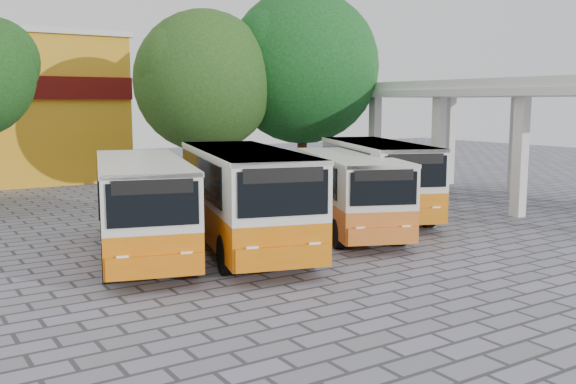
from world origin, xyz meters
TOP-DOWN VIEW (x-y plane):
  - ground at (0.00, 0.00)m, footprint 90.00×90.00m
  - terminal_shelter at (10.50, 4.00)m, footprint 6.80×15.80m
  - bus_far_left at (-6.85, 3.47)m, footprint 4.46×8.33m
  - bus_centre_left at (-3.93, 2.69)m, footprint 4.77×8.96m
  - bus_centre_right at (0.36, 3.00)m, footprint 4.93×7.95m
  - bus_far_right at (3.22, 4.92)m, footprint 5.30×8.66m
  - tree_middle at (0.00, 13.46)m, footprint 6.91×6.58m
  - tree_right at (4.92, 12.55)m, footprint 7.92×7.55m

SIDE VIEW (x-z plane):
  - ground at x=0.00m, z-range 0.00..0.00m
  - bus_centre_right at x=0.36m, z-range 0.21..2.88m
  - bus_far_left at x=-6.85m, z-range 0.22..3.06m
  - bus_far_right at x=3.22m, z-range 0.23..3.14m
  - bus_centre_left at x=-3.93m, z-range 0.24..3.29m
  - terminal_shelter at x=10.50m, z-range 2.21..7.61m
  - tree_middle at x=0.00m, z-range 1.28..10.00m
  - tree_right at x=4.92m, z-range 1.45..11.40m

